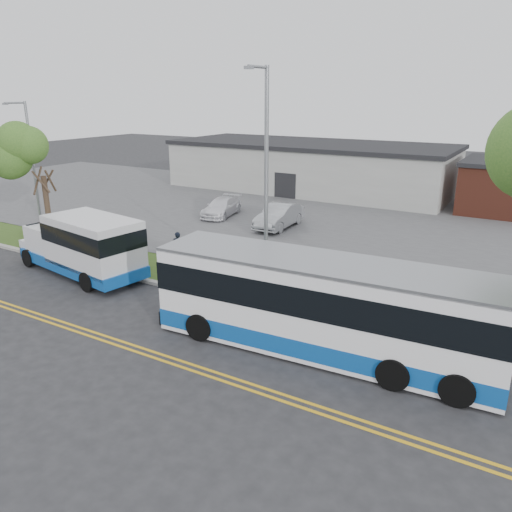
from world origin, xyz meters
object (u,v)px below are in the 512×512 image
Objects in this scene: parked_car_b at (221,207)px; tree_west at (41,157)px; shuttle_bus at (85,244)px; transit_bus at (322,306)px; pedestrian at (178,247)px; parked_car_a at (279,216)px; streetlight_near at (265,177)px; streetlight_far at (31,159)px.

tree_west is at bearing -126.11° from parked_car_b.
transit_bus is (12.90, -1.14, 0.05)m from shuttle_bus.
shuttle_bus is at bearing -95.36° from parked_car_b.
parked_car_b is at bearing 130.80° from transit_bus.
pedestrian is at bearing -78.56° from parked_car_b.
tree_west reaches higher than parked_car_b.
tree_west is 1.47× the size of parked_car_a.
transit_bus reaches higher than parked_car_b.
streetlight_near is 1.17× the size of shuttle_bus.
streetlight_far is at bearing -39.49° from pedestrian.
parked_car_b is (-9.93, 11.11, -4.50)m from streetlight_near.
pedestrian is 9.11m from parked_car_a.
parked_car_a is at bearing -130.60° from pedestrian.
pedestrian is at bearing 5.05° from tree_west.
tree_west is 14.81m from parked_car_a.
transit_bus is at bearing 4.02° from shuttle_bus.
tree_west is 0.73× the size of streetlight_near.
transit_bus is at bearing -39.77° from streetlight_near.
parked_car_a is at bearing 119.82° from transit_bus.
parked_car_a is at bearing 81.97° from shuttle_bus.
streetlight_far is at bearing 162.99° from shuttle_bus.
streetlight_near is 0.79× the size of transit_bus.
streetlight_near is 2.17× the size of parked_car_b.
shuttle_bus is at bearing -164.78° from streetlight_near.
transit_bus is 20.37m from parked_car_b.
parked_car_a is at bearing -19.48° from parked_car_b.
parked_car_a is at bearing 43.92° from tree_west.
streetlight_near is 7.45m from pedestrian.
transit_bus is 2.73× the size of parked_car_b.
streetlight_near reaches higher than tree_west.
shuttle_bus is at bearing 171.69° from transit_bus.
streetlight_near is at bearing 136.99° from transit_bus.
streetlight_far reaches higher than tree_west.
streetlight_near is 6.55m from transit_bus.
transit_bus is 2.54× the size of parked_car_a.
streetlight_far reaches higher than pedestrian.
pedestrian reaches higher than parked_car_a.
streetlight_near is (15.00, -0.47, 0.11)m from tree_west.
pedestrian is (-10.16, 4.78, -0.74)m from transit_bus.
streetlight_near is 19.20m from streetlight_far.
tree_west is 4.62m from streetlight_far.
tree_west reaches higher than parked_car_a.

